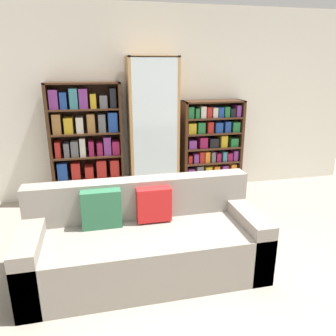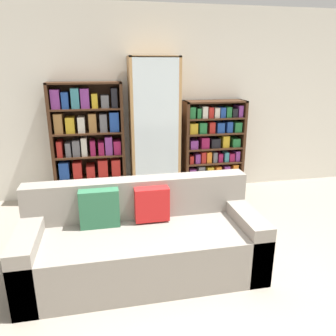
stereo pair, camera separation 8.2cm
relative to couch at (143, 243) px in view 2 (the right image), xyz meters
name	(u,v)px [view 2 (the right image)]	position (x,y,z in m)	size (l,w,h in m)	color
ground_plane	(206,306)	(0.44, -0.58, -0.31)	(16.00, 16.00, 0.00)	gray
wall_back	(153,104)	(0.44, 2.11, 1.04)	(6.58, 0.06, 2.70)	silver
couch	(143,243)	(0.00, 0.00, 0.00)	(2.16, 0.85, 0.85)	gray
bookshelf_left	(89,145)	(-0.51, 1.90, 0.52)	(0.98, 0.32, 1.68)	#3D2314
display_cabinet	(155,130)	(0.43, 1.88, 0.69)	(0.70, 0.36, 2.01)	#AD7F4C
bookshelf_right	(213,148)	(1.33, 1.90, 0.38)	(0.92, 0.32, 1.40)	#3D2314
wine_bottle	(194,208)	(0.78, 0.99, -0.17)	(0.08, 0.08, 0.34)	#192333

